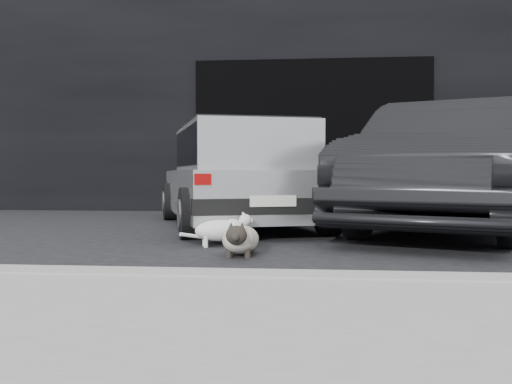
# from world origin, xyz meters

# --- Properties ---
(ground) EXTENTS (80.00, 80.00, 0.00)m
(ground) POSITION_xyz_m (0.00, 0.00, 0.00)
(ground) COLOR black
(ground) RESTS_ON ground
(building_facade) EXTENTS (34.00, 4.00, 5.00)m
(building_facade) POSITION_xyz_m (1.00, 6.00, 2.50)
(building_facade) COLOR black
(building_facade) RESTS_ON ground
(garage_opening) EXTENTS (4.00, 0.10, 2.60)m
(garage_opening) POSITION_xyz_m (1.00, 3.99, 1.30)
(garage_opening) COLOR black
(garage_opening) RESTS_ON ground
(curb) EXTENTS (18.00, 0.25, 0.12)m
(curb) POSITION_xyz_m (1.00, -2.60, 0.06)
(curb) COLOR gray
(curb) RESTS_ON ground
(sidewalk) EXTENTS (18.00, 2.20, 0.11)m
(sidewalk) POSITION_xyz_m (1.00, -3.80, 0.06)
(sidewalk) COLOR gray
(sidewalk) RESTS_ON ground
(silver_hatchback) EXTENTS (2.58, 3.78, 1.28)m
(silver_hatchback) POSITION_xyz_m (0.10, 1.24, 0.70)
(silver_hatchback) COLOR #BBBFC0
(silver_hatchback) RESTS_ON ground
(second_car) EXTENTS (3.27, 4.93, 1.54)m
(second_car) POSITION_xyz_m (2.63, 1.02, 0.77)
(second_car) COLOR black
(second_car) RESTS_ON ground
(cat_siamese) EXTENTS (0.30, 0.89, 0.31)m
(cat_siamese) POSITION_xyz_m (0.41, -1.17, 0.14)
(cat_siamese) COLOR beige
(cat_siamese) RESTS_ON ground
(cat_white) EXTENTS (0.65, 0.36, 0.32)m
(cat_white) POSITION_xyz_m (0.18, -0.59, 0.16)
(cat_white) COLOR white
(cat_white) RESTS_ON ground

